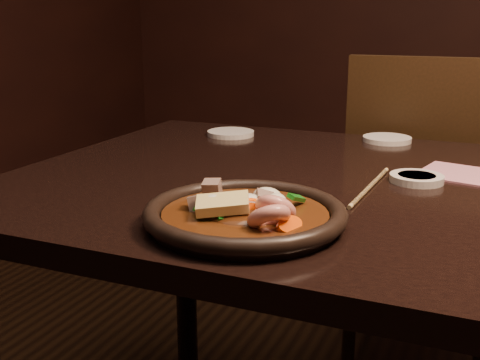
% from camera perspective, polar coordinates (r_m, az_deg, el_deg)
% --- Properties ---
extents(table, '(1.60, 0.90, 0.75)m').
position_cam_1_polar(table, '(1.10, 19.01, -5.03)').
color(table, black).
rests_on(table, floor).
extents(chair, '(0.46, 0.46, 0.94)m').
position_cam_1_polar(chair, '(1.78, 17.26, -2.61)').
color(chair, black).
rests_on(chair, floor).
extents(plate, '(0.30, 0.30, 0.03)m').
position_cam_1_polar(plate, '(0.87, 0.49, -3.35)').
color(plate, black).
rests_on(plate, table).
extents(stirfry, '(0.20, 0.17, 0.06)m').
position_cam_1_polar(stirfry, '(0.86, 0.73, -2.92)').
color(stirfry, '#3E1E0B').
rests_on(stirfry, plate).
extents(soy_dish, '(0.10, 0.10, 0.01)m').
position_cam_1_polar(soy_dish, '(1.13, 16.40, 0.15)').
color(soy_dish, silver).
rests_on(soy_dish, table).
extents(saucer_left, '(0.12, 0.12, 0.01)m').
position_cam_1_polar(saucer_left, '(1.51, -0.89, 4.46)').
color(saucer_left, silver).
rests_on(saucer_left, table).
extents(saucer_right, '(0.11, 0.11, 0.01)m').
position_cam_1_polar(saucer_right, '(1.48, 13.78, 3.79)').
color(saucer_right, silver).
rests_on(saucer_right, table).
extents(chopsticks, '(0.02, 0.26, 0.01)m').
position_cam_1_polar(chopsticks, '(1.07, 12.21, -0.62)').
color(chopsticks, tan).
rests_on(chopsticks, table).
extents(napkin, '(0.16, 0.16, 0.00)m').
position_cam_1_polar(napkin, '(1.21, 20.03, 0.57)').
color(napkin, '#A76777').
rests_on(napkin, table).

